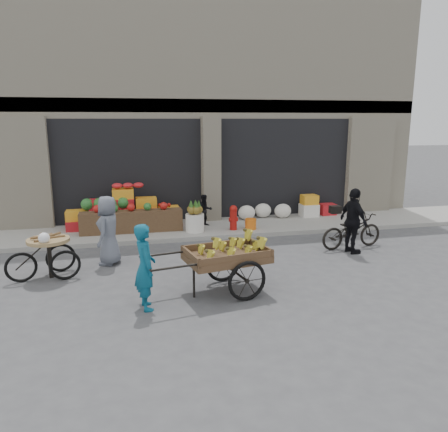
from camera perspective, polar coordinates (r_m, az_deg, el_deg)
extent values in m
plane|color=#424244|center=(9.16, 4.62, -8.00)|extent=(80.00, 80.00, 0.00)
cube|color=gray|center=(12.93, -0.89, -1.54)|extent=(18.00, 2.20, 0.12)
cube|color=beige|center=(16.57, -4.02, 13.53)|extent=(14.00, 6.00, 7.00)
cube|color=gray|center=(13.77, -2.08, 14.17)|extent=(14.00, 0.30, 0.40)
cube|color=black|center=(14.24, -12.40, 6.06)|extent=(4.40, 1.60, 3.10)
cube|color=black|center=(15.13, 6.80, 6.63)|extent=(4.40, 1.60, 3.10)
cube|color=beige|center=(13.65, -1.85, 6.08)|extent=(0.55, 0.80, 3.22)
cube|color=brown|center=(12.42, -11.97, -0.69)|extent=(2.80, 0.45, 0.60)
sphere|color=#1E5923|center=(12.83, -15.24, 1.56)|extent=(0.34, 0.34, 0.34)
cylinder|color=silver|center=(12.24, -3.83, -0.88)|extent=(0.52, 0.52, 0.50)
cylinder|color=#A5140F|center=(12.41, 1.23, -0.53)|extent=(0.20, 0.20, 0.56)
sphere|color=#A5140F|center=(12.34, 1.23, 0.91)|extent=(0.22, 0.22, 0.22)
cylinder|color=orange|center=(12.52, 3.50, -1.05)|extent=(0.32, 0.32, 0.30)
ellipsoid|color=silver|center=(13.86, 5.36, 0.56)|extent=(1.70, 0.60, 0.44)
imported|color=black|center=(12.84, -2.52, 0.75)|extent=(0.51, 0.43, 0.93)
cube|color=brown|center=(8.18, 0.35, -5.42)|extent=(1.64, 1.23, 0.13)
torus|color=black|center=(7.90, 3.03, -8.48)|extent=(0.75, 0.20, 0.75)
torus|color=black|center=(8.80, -0.08, -6.23)|extent=(0.75, 0.20, 0.75)
cylinder|color=black|center=(8.08, -3.96, -8.52)|extent=(0.05, 0.05, 0.62)
imported|color=#0E516C|center=(7.58, -10.27, -6.54)|extent=(0.44, 0.60, 1.50)
cylinder|color=#9E7F51|center=(9.57, -21.98, -2.95)|extent=(1.04, 1.04, 0.07)
cube|color=black|center=(9.68, -21.79, -5.24)|extent=(0.10, 0.10, 0.80)
torus|color=black|center=(9.47, -20.02, -6.05)|extent=(0.61, 0.23, 0.62)
torus|color=black|center=(10.00, -20.54, -5.12)|extent=(0.61, 0.23, 0.62)
torus|color=black|center=(9.67, -24.99, -6.11)|extent=(0.61, 0.23, 0.62)
imported|color=slate|center=(10.09, -14.86, -1.82)|extent=(0.73, 0.88, 1.56)
imported|color=black|center=(11.50, 16.33, -1.84)|extent=(1.78, 0.82, 0.90)
imported|color=black|center=(10.98, 16.54, -0.64)|extent=(0.51, 0.98, 1.60)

